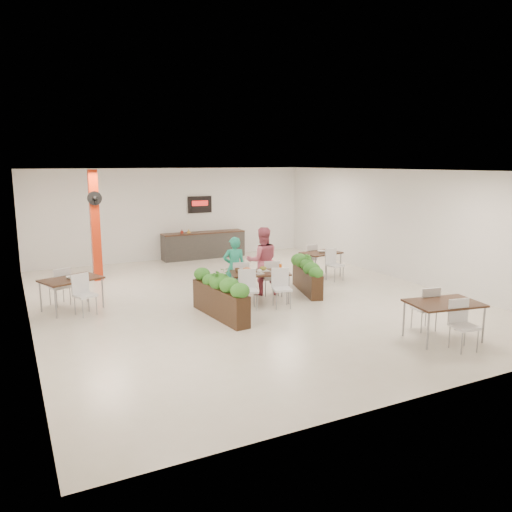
# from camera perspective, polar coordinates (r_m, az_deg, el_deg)

# --- Properties ---
(ground) EXTENTS (12.00, 12.00, 0.00)m
(ground) POSITION_cam_1_polar(r_m,az_deg,el_deg) (12.66, -1.09, -4.89)
(ground) COLOR beige
(ground) RESTS_ON ground
(room_shell) EXTENTS (10.10, 12.10, 3.22)m
(room_shell) POSITION_cam_1_polar(r_m,az_deg,el_deg) (12.28, -1.13, 4.17)
(room_shell) COLOR white
(room_shell) RESTS_ON ground
(red_column) EXTENTS (0.40, 0.41, 3.20)m
(red_column) POSITION_cam_1_polar(r_m,az_deg,el_deg) (15.07, -17.90, 3.47)
(red_column) COLOR #BA290C
(red_column) RESTS_ON ground
(service_counter) EXTENTS (3.00, 0.64, 2.20)m
(service_counter) POSITION_cam_1_polar(r_m,az_deg,el_deg) (18.03, -6.02, 1.33)
(service_counter) COLOR #2E2C29
(service_counter) RESTS_ON ground
(main_table) EXTENTS (1.61, 1.89, 0.92)m
(main_table) POSITION_cam_1_polar(r_m,az_deg,el_deg) (12.23, 0.43, -2.37)
(main_table) COLOR black
(main_table) RESTS_ON ground
(diner_man) EXTENTS (0.65, 0.51, 1.57)m
(diner_man) POSITION_cam_1_polar(r_m,az_deg,el_deg) (12.61, -2.50, -1.30)
(diner_man) COLOR #25A27F
(diner_man) RESTS_ON ground
(diner_woman) EXTENTS (1.00, 0.87, 1.76)m
(diner_woman) POSITION_cam_1_polar(r_m,az_deg,el_deg) (12.93, 0.73, -0.55)
(diner_woman) COLOR #D86077
(diner_woman) RESTS_ON ground
(planter_left) EXTENTS (0.57, 2.16, 1.13)m
(planter_left) POSITION_cam_1_polar(r_m,az_deg,el_deg) (11.06, -4.15, -4.34)
(planter_left) COLOR black
(planter_left) RESTS_ON ground
(planter_right) EXTENTS (0.83, 1.89, 1.02)m
(planter_right) POSITION_cam_1_polar(r_m,az_deg,el_deg) (13.26, 5.87, -2.01)
(planter_right) COLOR black
(planter_right) RESTS_ON ground
(side_table_a) EXTENTS (1.49, 1.66, 0.92)m
(side_table_a) POSITION_cam_1_polar(r_m,az_deg,el_deg) (12.34, -20.36, -2.93)
(side_table_a) COLOR black
(side_table_a) RESTS_ON ground
(side_table_b) EXTENTS (1.24, 1.67, 0.92)m
(side_table_b) POSITION_cam_1_polar(r_m,az_deg,el_deg) (15.04, 7.44, -0.04)
(side_table_b) COLOR black
(side_table_b) RESTS_ON ground
(side_table_c) EXTENTS (1.48, 1.67, 0.92)m
(side_table_c) POSITION_cam_1_polar(r_m,az_deg,el_deg) (10.30, 20.68, -5.56)
(side_table_c) COLOR black
(side_table_c) RESTS_ON ground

